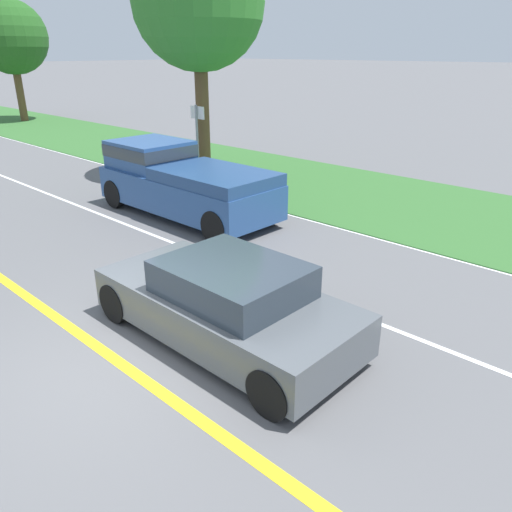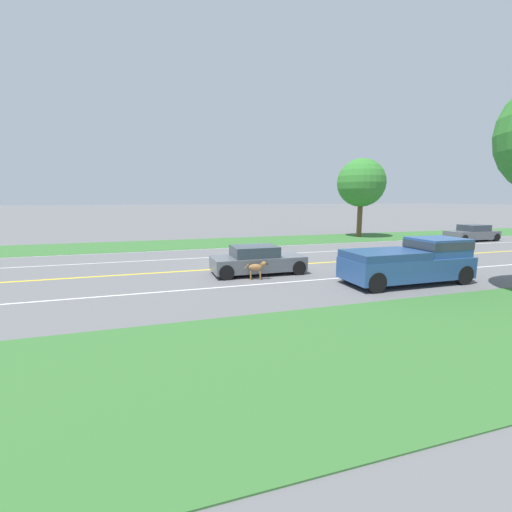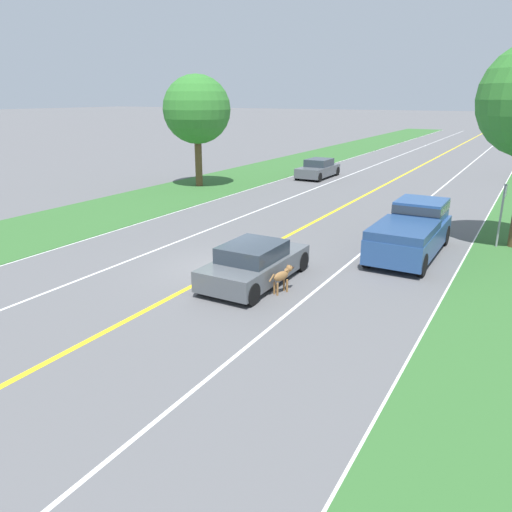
{
  "view_description": "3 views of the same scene",
  "coord_description": "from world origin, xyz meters",
  "px_view_note": "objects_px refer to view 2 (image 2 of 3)",
  "views": [
    {
      "loc": [
        -3.03,
        -5.39,
        4.12
      ],
      "look_at": [
        2.04,
        -0.64,
        1.24
      ],
      "focal_mm": 35.0,
      "sensor_mm": 36.0,
      "label": 1
    },
    {
      "loc": [
        16.32,
        -5.25,
        3.43
      ],
      "look_at": [
        2.03,
        -0.75,
        0.92
      ],
      "focal_mm": 24.0,
      "sensor_mm": 36.0,
      "label": 2
    },
    {
      "loc": [
        8.92,
        -13.44,
        5.66
      ],
      "look_at": [
        1.5,
        -0.44,
        0.84
      ],
      "focal_mm": 35.0,
      "sensor_mm": 36.0,
      "label": 3
    }
  ],
  "objects_px": {
    "ego_car": "(257,260)",
    "dog": "(257,268)",
    "pickup_truck": "(411,261)",
    "oncoming_car": "(472,233)",
    "roadside_tree_left_near": "(361,183)"
  },
  "relations": [
    {
      "from": "roadside_tree_left_near",
      "to": "dog",
      "type": "bearing_deg",
      "value": -46.64
    },
    {
      "from": "ego_car",
      "to": "roadside_tree_left_near",
      "type": "height_order",
      "value": "roadside_tree_left_near"
    },
    {
      "from": "ego_car",
      "to": "pickup_truck",
      "type": "xyz_separation_m",
      "value": [
        3.58,
        5.5,
        0.31
      ]
    },
    {
      "from": "ego_car",
      "to": "roadside_tree_left_near",
      "type": "xyz_separation_m",
      "value": [
        -11.95,
        13.53,
        4.2
      ]
    },
    {
      "from": "dog",
      "to": "roadside_tree_left_near",
      "type": "height_order",
      "value": "roadside_tree_left_near"
    },
    {
      "from": "ego_car",
      "to": "roadside_tree_left_near",
      "type": "bearing_deg",
      "value": 131.44
    },
    {
      "from": "ego_car",
      "to": "dog",
      "type": "bearing_deg",
      "value": -17.25
    },
    {
      "from": "roadside_tree_left_near",
      "to": "ego_car",
      "type": "bearing_deg",
      "value": -48.56
    },
    {
      "from": "ego_car",
      "to": "pickup_truck",
      "type": "height_order",
      "value": "pickup_truck"
    },
    {
      "from": "ego_car",
      "to": "oncoming_car",
      "type": "xyz_separation_m",
      "value": [
        -6.59,
        20.69,
        0.01
      ]
    },
    {
      "from": "ego_car",
      "to": "oncoming_car",
      "type": "bearing_deg",
      "value": 107.67
    },
    {
      "from": "pickup_truck",
      "to": "oncoming_car",
      "type": "bearing_deg",
      "value": 123.82
    },
    {
      "from": "roadside_tree_left_near",
      "to": "pickup_truck",
      "type": "bearing_deg",
      "value": -27.34
    },
    {
      "from": "ego_car",
      "to": "roadside_tree_left_near",
      "type": "relative_size",
      "value": 0.61
    },
    {
      "from": "dog",
      "to": "oncoming_car",
      "type": "relative_size",
      "value": 0.24
    }
  ]
}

